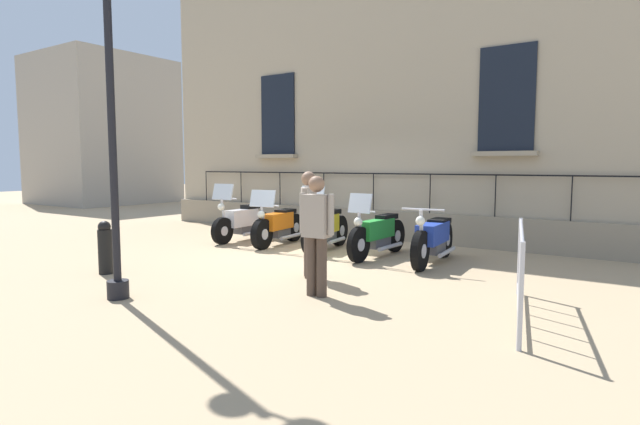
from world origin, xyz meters
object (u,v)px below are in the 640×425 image
motorcycle_white (242,222)px  motorcycle_yellow (326,229)px  motorcycle_blue (434,239)px  motorcycle_green (378,234)px  pedestrian_walking (309,218)px  bollard (105,247)px  motorcycle_orange (278,226)px  lamppost (108,28)px  crowd_barrier (520,270)px  pedestrian_standing (317,229)px

motorcycle_white → motorcycle_yellow: (0.01, 2.34, -0.01)m
motorcycle_white → motorcycle_blue: size_ratio=0.93×
motorcycle_green → pedestrian_walking: bearing=-2.0°
bollard → pedestrian_walking: (-1.66, 2.87, 0.50)m
motorcycle_green → bollard: bearing=-37.6°
motorcycle_orange → lamppost: bearing=12.8°
motorcycle_orange → crowd_barrier: motorcycle_orange is taller
motorcycle_yellow → pedestrian_standing: (3.14, 1.95, 0.47)m
motorcycle_white → motorcycle_orange: size_ratio=1.04×
motorcycle_orange → bollard: (3.86, -0.46, 0.00)m
motorcycle_green → motorcycle_blue: (0.00, 1.13, 0.00)m
motorcycle_white → motorcycle_blue: bearing=88.6°
motorcycle_white → crowd_barrier: (2.62, 6.78, 0.12)m
pedestrian_standing → pedestrian_walking: pedestrian_walking is taller
lamppost → pedestrian_standing: bearing=127.0°
crowd_barrier → motorcycle_blue: bearing=-140.7°
crowd_barrier → lamppost: bearing=-65.3°
motorcycle_yellow → motorcycle_blue: motorcycle_yellow is taller
motorcycle_white → pedestrian_walking: bearing=57.2°
pedestrian_standing → motorcycle_green: bearing=-167.3°
motorcycle_orange → pedestrian_standing: pedestrian_standing is taller
motorcycle_blue → pedestrian_walking: size_ratio=1.30×
motorcycle_green → motorcycle_blue: motorcycle_green is taller
pedestrian_standing → motorcycle_yellow: bearing=-148.2°
motorcycle_white → pedestrian_standing: pedestrian_standing is taller
lamppost → motorcycle_green: bearing=162.9°
motorcycle_blue → crowd_barrier: crowd_barrier is taller
pedestrian_walking → motorcycle_green: bearing=178.0°
motorcycle_green → crowd_barrier: bearing=51.7°
lamppost → crowd_barrier: bearing=114.7°
motorcycle_blue → crowd_barrier: size_ratio=0.97×
motorcycle_white → motorcycle_green: motorcycle_white is taller
motorcycle_blue → bollard: bearing=-46.8°
motorcycle_green → bollard: (3.82, -2.94, -0.01)m
pedestrian_standing → motorcycle_orange: bearing=-134.2°
bollard → motorcycle_white: bearing=-170.4°
motorcycle_blue → pedestrian_standing: 3.10m
motorcycle_green → pedestrian_walking: pedestrian_walking is taller
pedestrian_walking → motorcycle_yellow: bearing=-152.3°
motorcycle_blue → bollard: (3.81, -4.07, -0.01)m
lamppost → motorcycle_white: bearing=-155.2°
motorcycle_white → pedestrian_walking: (2.27, 3.53, 0.50)m
motorcycle_blue → pedestrian_walking: pedestrian_walking is taller
lamppost → pedestrian_standing: size_ratio=3.16×
crowd_barrier → pedestrian_walking: pedestrian_walking is taller
pedestrian_standing → pedestrian_walking: (-0.88, -0.76, 0.03)m
motorcycle_green → lamppost: 5.71m
motorcycle_white → motorcycle_yellow: motorcycle_yellow is taller
motorcycle_yellow → motorcycle_green: (0.11, 1.26, 0.01)m
motorcycle_orange → motorcycle_blue: (0.05, 3.61, 0.01)m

